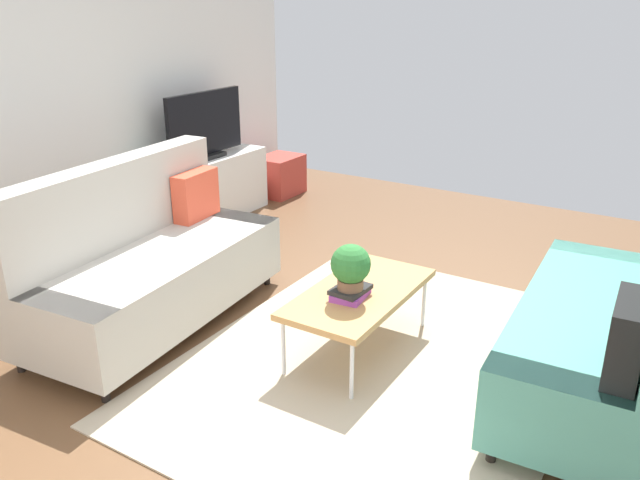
{
  "coord_description": "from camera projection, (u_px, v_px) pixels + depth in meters",
  "views": [
    {
      "loc": [
        -3.0,
        -1.73,
        2.12
      ],
      "look_at": [
        0.25,
        0.29,
        0.65
      ],
      "focal_mm": 35.63,
      "sensor_mm": 36.0,
      "label": 1
    }
  ],
  "objects": [
    {
      "name": "couch_beige",
      "position": [
        148.0,
        261.0,
        4.31
      ],
      "size": [
        1.97,
        1.01,
        1.1
      ],
      "rotation": [
        0.0,
        0.0,
        3.23
      ],
      "color": "#B2ADA3",
      "rests_on": "ground_plane"
    },
    {
      "name": "tv_console",
      "position": [
        208.0,
        189.0,
        6.35
      ],
      "size": [
        1.4,
        0.44,
        0.64
      ],
      "primitive_type": "cube",
      "color": "silver",
      "rests_on": "ground_plane"
    },
    {
      "name": "coffee_table",
      "position": [
        359.0,
        294.0,
        3.94
      ],
      "size": [
        1.1,
        0.56,
        0.42
      ],
      "color": "#B7844C",
      "rests_on": "ground_plane"
    },
    {
      "name": "ground_plane",
      "position": [
        339.0,
        357.0,
        3.99
      ],
      "size": [
        7.68,
        7.68,
        0.0
      ],
      "primitive_type": "plane",
      "color": "brown"
    },
    {
      "name": "tv",
      "position": [
        205.0,
        126.0,
        6.12
      ],
      "size": [
        1.0,
        0.2,
        0.64
      ],
      "color": "black",
      "rests_on": "tv_console"
    },
    {
      "name": "storage_trunk",
      "position": [
        280.0,
        175.0,
        7.21
      ],
      "size": [
        0.52,
        0.4,
        0.44
      ],
      "primitive_type": "cube",
      "color": "#B2382D",
      "rests_on": "ground_plane"
    },
    {
      "name": "bottle_0",
      "position": [
        180.0,
        159.0,
        5.88
      ],
      "size": [
        0.06,
        0.06,
        0.14
      ],
      "primitive_type": "cylinder",
      "color": "#3F8C4C",
      "rests_on": "tv_console"
    },
    {
      "name": "area_rug",
      "position": [
        382.0,
        361.0,
        3.94
      ],
      "size": [
        2.9,
        2.2,
        0.01
      ],
      "primitive_type": "cube",
      "color": "tan",
      "rests_on": "ground_plane"
    },
    {
      "name": "potted_plant",
      "position": [
        351.0,
        269.0,
        3.75
      ],
      "size": [
        0.24,
        0.24,
        0.35
      ],
      "color": "brown",
      "rests_on": "coffee_table"
    },
    {
      "name": "table_book_0",
      "position": [
        350.0,
        294.0,
        3.83
      ],
      "size": [
        0.26,
        0.21,
        0.04
      ],
      "primitive_type": "cube",
      "rotation": [
        0.0,
        0.0,
        0.11
      ],
      "color": "purple",
      "rests_on": "coffee_table"
    },
    {
      "name": "table_book_1",
      "position": [
        350.0,
        289.0,
        3.82
      ],
      "size": [
        0.25,
        0.19,
        0.03
      ],
      "primitive_type": "cube",
      "rotation": [
        0.0,
        0.0,
        -0.05
      ],
      "color": "#262626",
      "rests_on": "table_book_0"
    },
    {
      "name": "wall_far",
      "position": [
        25.0,
        90.0,
        4.85
      ],
      "size": [
        6.4,
        0.12,
        2.9
      ],
      "primitive_type": "cube",
      "color": "white",
      "rests_on": "ground_plane"
    },
    {
      "name": "bottle_1",
      "position": [
        188.0,
        153.0,
        5.96
      ],
      "size": [
        0.04,
        0.04,
        0.21
      ],
      "primitive_type": "cylinder",
      "color": "purple",
      "rests_on": "tv_console"
    },
    {
      "name": "couch_green",
      "position": [
        615.0,
        327.0,
        3.45
      ],
      "size": [
        1.94,
        0.94,
        1.1
      ],
      "rotation": [
        0.0,
        0.0,
        0.05
      ],
      "color": "teal",
      "rests_on": "ground_plane"
    },
    {
      "name": "vase_0",
      "position": [
        158.0,
        161.0,
        5.78
      ],
      "size": [
        0.12,
        0.12,
        0.16
      ],
      "primitive_type": "cylinder",
      "color": "#33B29E",
      "rests_on": "tv_console"
    }
  ]
}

